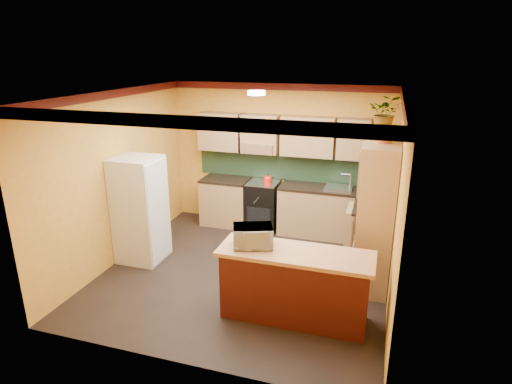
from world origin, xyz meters
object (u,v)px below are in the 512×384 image
fridge (140,210)px  pantry (376,218)px  breakfast_bar (295,287)px  microwave (253,236)px  stove (263,205)px  base_cabinets_back (295,209)px

fridge → pantry: bearing=3.6°
pantry → breakfast_bar: 1.55m
microwave → fridge: bearing=136.8°
breakfast_bar → microwave: bearing=180.0°
stove → fridge: (-1.51, -1.81, 0.39)m
stove → microwave: size_ratio=1.88×
base_cabinets_back → pantry: 2.24m
base_cabinets_back → microwave: bearing=-89.3°
microwave → breakfast_bar: bearing=-20.7°
base_cabinets_back → pantry: pantry is taller
stove → breakfast_bar: 2.96m
fridge → pantry: (3.60, 0.22, 0.20)m
fridge → breakfast_bar: (2.72, -0.90, -0.41)m
fridge → pantry: pantry is taller
base_cabinets_back → pantry: bearing=-47.3°
breakfast_bar → fridge: bearing=161.7°
breakfast_bar → microwave: size_ratio=3.72×
base_cabinets_back → breakfast_bar: bearing=-77.9°
pantry → microwave: bearing=-141.9°
base_cabinets_back → stove: (-0.62, -0.00, 0.02)m
fridge → base_cabinets_back: bearing=40.3°
base_cabinets_back → pantry: size_ratio=1.74×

